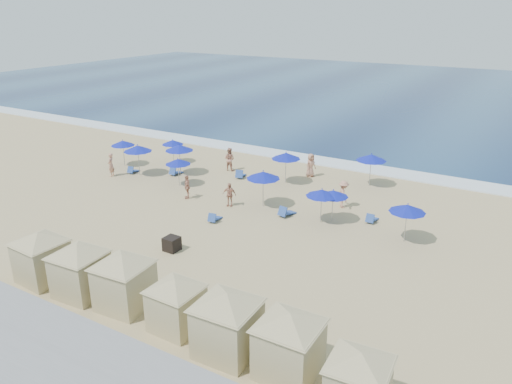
% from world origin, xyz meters
% --- Properties ---
extents(ground, '(160.00, 160.00, 0.00)m').
position_xyz_m(ground, '(0.00, 0.00, 0.00)').
color(ground, tan).
rests_on(ground, ground).
extents(ocean, '(160.00, 80.00, 0.06)m').
position_xyz_m(ocean, '(0.00, 55.00, 0.03)').
color(ocean, '#0E264E').
rests_on(ocean, ground).
extents(surf_line, '(160.00, 2.50, 0.08)m').
position_xyz_m(surf_line, '(0.00, 15.50, 0.04)').
color(surf_line, white).
rests_on(surf_line, ground).
extents(seawall, '(160.00, 6.10, 1.22)m').
position_xyz_m(seawall, '(0.00, -13.50, 0.65)').
color(seawall, gray).
rests_on(seawall, ground).
extents(trash_bin, '(0.79, 0.79, 0.77)m').
position_xyz_m(trash_bin, '(0.45, -4.05, 0.39)').
color(trash_bin, black).
rests_on(trash_bin, ground).
extents(cabana_0, '(4.44, 4.44, 2.79)m').
position_xyz_m(cabana_0, '(-2.85, -9.66, 1.60)').
color(cabana_0, tan).
rests_on(cabana_0, ground).
extents(cabana_1, '(4.43, 4.43, 2.79)m').
position_xyz_m(cabana_1, '(-0.25, -9.59, 1.60)').
color(cabana_1, tan).
rests_on(cabana_1, ground).
extents(cabana_2, '(4.51, 4.51, 2.83)m').
position_xyz_m(cabana_2, '(2.22, -9.31, 1.62)').
color(cabana_2, tan).
rests_on(cabana_2, ground).
extents(cabana_3, '(4.04, 4.04, 2.54)m').
position_xyz_m(cabana_3, '(5.18, -9.39, 1.45)').
color(cabana_3, tan).
rests_on(cabana_3, ground).
extents(cabana_4, '(4.63, 4.63, 2.91)m').
position_xyz_m(cabana_4, '(7.85, -9.63, 1.66)').
color(cabana_4, tan).
rests_on(cabana_4, ground).
extents(cabana_5, '(4.49, 4.49, 2.82)m').
position_xyz_m(cabana_5, '(10.38, -9.48, 1.61)').
color(cabana_5, tan).
rests_on(cabana_5, ground).
extents(cabana_6, '(4.05, 4.05, 2.55)m').
position_xyz_m(cabana_6, '(13.13, -9.92, 1.46)').
color(cabana_6, tan).
rests_on(cabana_6, ground).
extents(umbrella_0, '(2.21, 2.21, 2.51)m').
position_xyz_m(umbrella_0, '(-10.14, 4.77, 2.18)').
color(umbrella_0, '#A5A8AD').
rests_on(umbrella_0, ground).
extents(umbrella_1, '(1.97, 1.97, 2.24)m').
position_xyz_m(umbrella_1, '(-12.99, 6.00, 1.94)').
color(umbrella_1, '#A5A8AD').
rests_on(umbrella_1, ground).
extents(umbrella_2, '(1.83, 1.83, 2.08)m').
position_xyz_m(umbrella_2, '(-9.95, 8.72, 1.80)').
color(umbrella_2, '#A5A8AD').
rests_on(umbrella_2, ground).
extents(umbrella_3, '(1.88, 1.88, 2.13)m').
position_xyz_m(umbrella_3, '(-5.91, 4.45, 1.85)').
color(umbrella_3, '#A5A8AD').
rests_on(umbrella_3, ground).
extents(umbrella_4, '(2.22, 2.22, 2.52)m').
position_xyz_m(umbrella_4, '(-7.48, 6.56, 2.19)').
color(umbrella_4, '#A5A8AD').
rests_on(umbrella_4, ground).
extents(umbrella_5, '(2.22, 2.22, 2.53)m').
position_xyz_m(umbrella_5, '(1.53, 4.04, 2.19)').
color(umbrella_5, '#A5A8AD').
rests_on(umbrella_5, ground).
extents(umbrella_6, '(2.17, 2.17, 2.47)m').
position_xyz_m(umbrella_6, '(0.66, 8.95, 2.14)').
color(umbrella_6, '#A5A8AD').
rests_on(umbrella_6, ground).
extents(umbrella_7, '(1.87, 1.87, 2.13)m').
position_xyz_m(umbrella_7, '(6.44, 4.07, 1.85)').
color(umbrella_7, '#A5A8AD').
rests_on(umbrella_7, ground).
extents(umbrella_8, '(2.22, 2.22, 2.52)m').
position_xyz_m(umbrella_8, '(6.29, 11.59, 2.19)').
color(umbrella_8, '#A5A8AD').
rests_on(umbrella_8, ground).
extents(umbrella_9, '(1.96, 1.96, 2.23)m').
position_xyz_m(umbrella_9, '(5.89, 3.59, 1.93)').
color(umbrella_9, '#A5A8AD').
rests_on(umbrella_9, ground).
extents(umbrella_10, '(2.05, 2.05, 2.33)m').
position_xyz_m(umbrella_10, '(11.06, 3.53, 2.02)').
color(umbrella_10, '#A5A8AD').
rests_on(umbrella_10, ground).
extents(beach_chair_0, '(0.69, 1.20, 0.62)m').
position_xyz_m(beach_chair_0, '(-10.98, 4.86, 0.22)').
color(beach_chair_0, '#2A4B9A').
rests_on(beach_chair_0, ground).
extents(beach_chair_1, '(0.60, 1.27, 0.69)m').
position_xyz_m(beach_chair_1, '(-7.77, 6.25, 0.24)').
color(beach_chair_1, '#2A4B9A').
rests_on(beach_chair_1, ground).
extents(beach_chair_2, '(0.95, 1.42, 0.72)m').
position_xyz_m(beach_chair_2, '(-2.95, 8.29, 0.25)').
color(beach_chair_2, '#2A4B9A').
rests_on(beach_chair_2, ground).
extents(beach_chair_3, '(0.67, 1.20, 0.63)m').
position_xyz_m(beach_chair_3, '(0.16, 0.35, 0.22)').
color(beach_chair_3, '#2A4B9A').
rests_on(beach_chair_3, ground).
extents(beach_chair_4, '(0.81, 1.39, 0.72)m').
position_xyz_m(beach_chair_4, '(3.59, 3.37, 0.25)').
color(beach_chair_4, '#2A4B9A').
rests_on(beach_chair_4, ground).
extents(beach_chair_5, '(0.55, 1.17, 0.63)m').
position_xyz_m(beach_chair_5, '(8.59, 5.22, 0.22)').
color(beach_chair_5, '#2A4B9A').
rests_on(beach_chair_5, ground).
extents(beachgoer_0, '(0.67, 0.79, 1.85)m').
position_xyz_m(beachgoer_0, '(-11.85, 3.45, 0.92)').
color(beachgoer_0, tan).
rests_on(beachgoer_0, ground).
extents(beachgoer_1, '(0.96, 0.77, 1.89)m').
position_xyz_m(beachgoer_1, '(-4.71, 9.42, 0.94)').
color(beachgoer_1, tan).
rests_on(beachgoer_1, ground).
extents(beachgoer_2, '(1.02, 0.60, 1.62)m').
position_xyz_m(beachgoer_2, '(-0.43, 2.95, 0.81)').
color(beachgoer_2, tan).
rests_on(beachgoer_2, ground).
extents(beachgoer_3, '(1.25, 1.37, 1.85)m').
position_xyz_m(beachgoer_3, '(6.16, 6.59, 0.92)').
color(beachgoer_3, tan).
rests_on(beachgoer_3, ground).
extents(beachgoer_4, '(0.89, 1.06, 1.85)m').
position_xyz_m(beachgoer_4, '(1.61, 11.32, 0.92)').
color(beachgoer_4, tan).
rests_on(beachgoer_4, ground).
extents(beachgoer_5, '(0.95, 1.03, 1.69)m').
position_xyz_m(beachgoer_5, '(-3.72, 2.66, 0.84)').
color(beachgoer_5, tan).
rests_on(beachgoer_5, ground).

